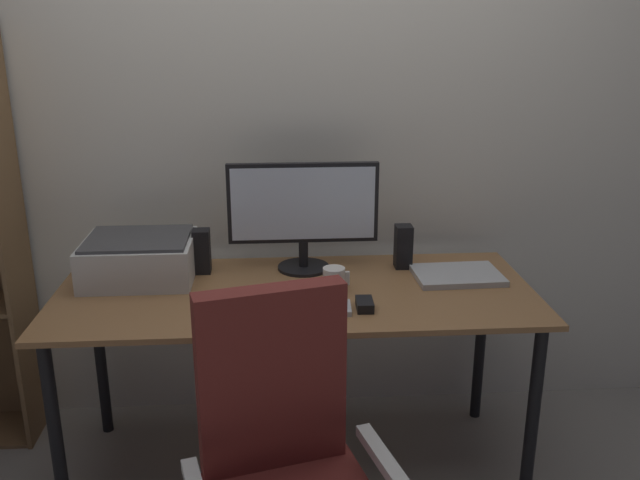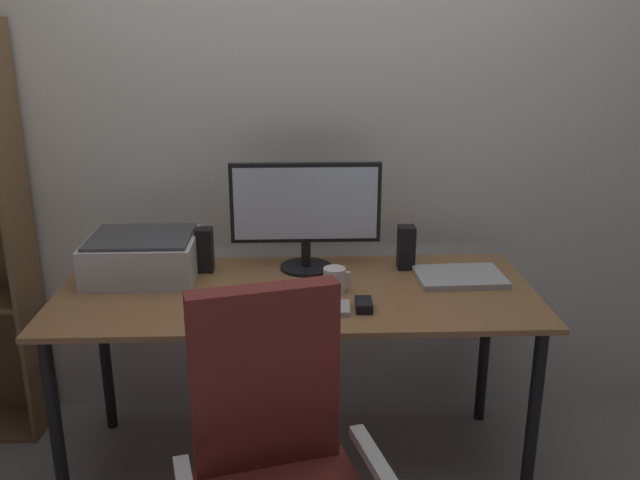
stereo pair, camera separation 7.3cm
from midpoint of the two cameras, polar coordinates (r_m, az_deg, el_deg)
The scene contains 11 objects.
ground_plane at distance 2.80m, azimuth -2.69°, elevation -18.39°, with size 12.00×12.00×0.00m, color gray.
back_wall at distance 2.81m, azimuth -3.37°, elevation 10.55°, with size 6.40×0.10×2.60m, color silver.
desk at distance 2.47m, azimuth -2.92°, elevation -5.93°, with size 1.71×0.72×0.74m.
monitor at distance 2.57m, azimuth -2.25°, elevation 2.61°, with size 0.57×0.20×0.42m.
keyboard at distance 2.27m, azimuth -2.00°, elevation -5.75°, with size 0.29×0.11×0.02m, color #B7BABC.
mouse at distance 2.28m, azimuth 2.85°, elevation -5.43°, with size 0.06×0.10×0.03m, color black.
coffee_mug at distance 2.42m, azimuth 0.32°, elevation -3.34°, with size 0.10×0.08×0.09m.
laptop at distance 2.59m, azimuth 10.66°, elevation -2.92°, with size 0.32×0.23×0.02m, color #B7BABC.
speaker_left at distance 2.63m, azimuth -10.69°, elevation -0.93°, with size 0.06×0.07×0.17m, color black.
speaker_right at distance 2.65m, azimuth 6.23°, elevation -0.56°, with size 0.06×0.07×0.17m, color black.
printer at distance 2.62m, azimuth -15.71°, elevation -1.48°, with size 0.40×0.34×0.16m.
Camera 1 is at (-0.07, -2.26, 1.66)m, focal length 38.10 mm.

